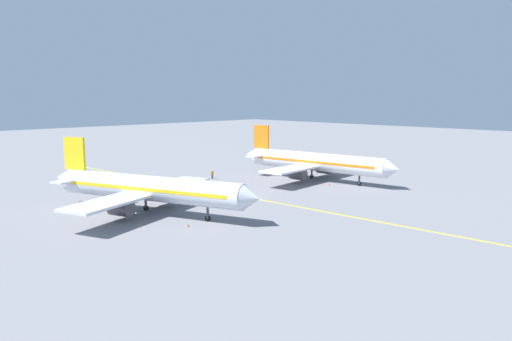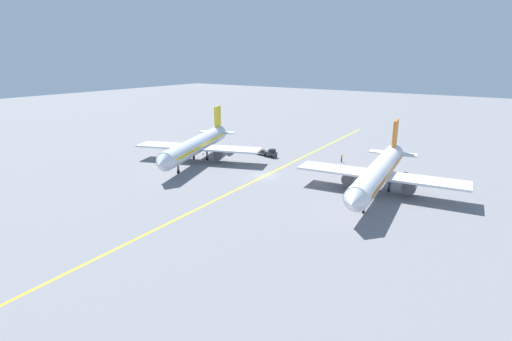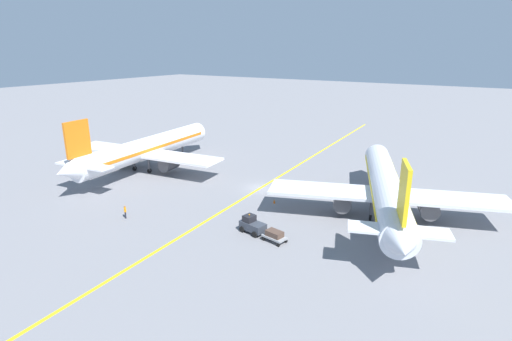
% 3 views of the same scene
% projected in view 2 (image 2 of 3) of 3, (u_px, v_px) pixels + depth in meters
% --- Properties ---
extents(ground_plane, '(400.00, 400.00, 0.00)m').
position_uv_depth(ground_plane, '(265.00, 176.00, 77.75)').
color(ground_plane, slate).
extents(apron_yellow_centreline, '(6.45, 119.87, 0.01)m').
position_uv_depth(apron_yellow_centreline, '(265.00, 176.00, 77.75)').
color(apron_yellow_centreline, yellow).
rests_on(apron_yellow_centreline, ground).
extents(airplane_at_gate, '(28.40, 35.54, 10.60)m').
position_uv_depth(airplane_at_gate, '(379.00, 172.00, 66.91)').
color(airplane_at_gate, white).
rests_on(airplane_at_gate, ground).
extents(airplane_adjacent_stand, '(28.11, 34.41, 10.60)m').
position_uv_depth(airplane_adjacent_stand, '(197.00, 145.00, 87.35)').
color(airplane_adjacent_stand, silver).
rests_on(airplane_adjacent_stand, ground).
extents(baggage_tug_dark, '(3.23, 2.22, 2.11)m').
position_uv_depth(baggage_tug_dark, '(271.00, 153.00, 91.88)').
color(baggage_tug_dark, '#333842').
rests_on(baggage_tug_dark, ground).
extents(baggage_cart_trailing, '(2.82, 1.86, 1.24)m').
position_uv_depth(baggage_cart_trailing, '(261.00, 152.00, 94.16)').
color(baggage_cart_trailing, gray).
rests_on(baggage_cart_trailing, ground).
extents(ground_crew_worker, '(0.50, 0.39, 1.68)m').
position_uv_depth(ground_crew_worker, '(342.00, 158.00, 87.56)').
color(ground_crew_worker, '#23232D').
rests_on(ground_crew_worker, ground).
extents(traffic_cone_near_nose, '(0.32, 0.32, 0.55)m').
position_uv_depth(traffic_cone_near_nose, '(351.00, 198.00, 64.69)').
color(traffic_cone_near_nose, orange).
rests_on(traffic_cone_near_nose, ground).
extents(traffic_cone_mid_apron, '(0.32, 0.32, 0.55)m').
position_uv_depth(traffic_cone_mid_apron, '(257.00, 166.00, 83.59)').
color(traffic_cone_mid_apron, orange).
rests_on(traffic_cone_mid_apron, ground).
extents(traffic_cone_by_wingtip, '(0.32, 0.32, 0.55)m').
position_uv_depth(traffic_cone_by_wingtip, '(203.00, 154.00, 94.23)').
color(traffic_cone_by_wingtip, orange).
rests_on(traffic_cone_by_wingtip, ground).
extents(traffic_cone_far_edge, '(0.32, 0.32, 0.55)m').
position_uv_depth(traffic_cone_far_edge, '(164.00, 170.00, 80.61)').
color(traffic_cone_far_edge, orange).
rests_on(traffic_cone_far_edge, ground).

